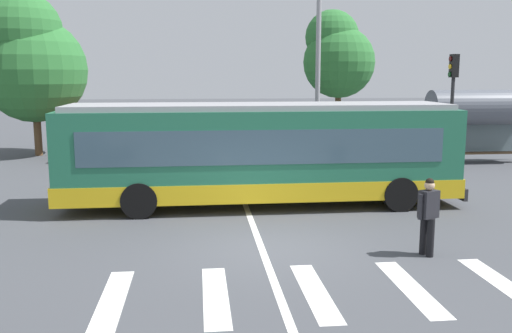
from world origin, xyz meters
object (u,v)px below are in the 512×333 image
at_px(background_tree_left, 30,59).
at_px(parked_car_red, 90,141).
at_px(city_transit_bus, 260,153).
at_px(parked_car_charcoal, 309,140).
at_px(pedestrian_crossing_street, 428,212).
at_px(traffic_light_far_corner, 452,94).
at_px(parked_car_white, 361,138).
at_px(parked_car_black, 254,139).
at_px(parked_car_champagne, 144,140).
at_px(bus_stop_shelter, 482,109).
at_px(parked_car_blue, 199,141).
at_px(twin_arm_street_lamp, 318,41).
at_px(background_tree_right, 337,55).

bearing_deg(background_tree_left, parked_car_red, -11.43).
xyz_separation_m(city_transit_bus, parked_car_charcoal, (3.60, 10.33, -0.82)).
relative_size(pedestrian_crossing_street, traffic_light_far_corner, 0.37).
bearing_deg(parked_car_white, background_tree_left, 177.87).
height_order(parked_car_black, traffic_light_far_corner, traffic_light_far_corner).
distance_m(parked_car_red, traffic_light_far_corner, 16.58).
distance_m(parked_car_champagne, parked_car_black, 5.37).
bearing_deg(traffic_light_far_corner, pedestrian_crossing_street, -117.26).
relative_size(city_transit_bus, bus_stop_shelter, 2.46).
bearing_deg(parked_car_blue, parked_car_white, 3.17).
distance_m(parked_car_black, parked_car_white, 5.46).
bearing_deg(parked_car_blue, background_tree_left, 172.46).
relative_size(parked_car_black, twin_arm_street_lamp, 0.55).
bearing_deg(background_tree_right, bus_stop_shelter, -66.54).
bearing_deg(background_tree_right, background_tree_left, -162.05).
bearing_deg(parked_car_charcoal, traffic_light_far_corner, -50.18).
bearing_deg(parked_car_black, pedestrian_crossing_street, -82.22).
xyz_separation_m(pedestrian_crossing_street, parked_car_blue, (-4.86, 15.52, -0.20)).
bearing_deg(traffic_light_far_corner, twin_arm_street_lamp, 164.29).
bearing_deg(background_tree_right, parked_car_blue, -142.75).
height_order(parked_car_blue, parked_car_white, same).
distance_m(parked_car_champagne, parked_car_charcoal, 8.06).
bearing_deg(traffic_light_far_corner, parked_car_champagne, 154.36).
height_order(pedestrian_crossing_street, twin_arm_street_lamp, twin_arm_street_lamp).
height_order(parked_car_charcoal, background_tree_right, background_tree_right).
distance_m(city_transit_bus, parked_car_blue, 10.62).
relative_size(pedestrian_crossing_street, parked_car_blue, 0.38).
bearing_deg(parked_car_champagne, traffic_light_far_corner, -25.64).
height_order(pedestrian_crossing_street, background_tree_left, background_tree_left).
bearing_deg(parked_car_blue, parked_car_charcoal, -1.22).
bearing_deg(background_tree_left, parked_car_charcoal, -4.99).
bearing_deg(pedestrian_crossing_street, bus_stop_shelter, 57.99).
bearing_deg(background_tree_right, traffic_light_far_corner, -81.97).
xyz_separation_m(city_transit_bus, pedestrian_crossing_street, (3.08, -5.08, -0.62)).
distance_m(parked_car_red, twin_arm_street_lamp, 12.01).
relative_size(bus_stop_shelter, background_tree_right, 0.62).
xyz_separation_m(parked_car_red, parked_car_charcoal, (10.64, -0.62, 0.00)).
height_order(traffic_light_far_corner, twin_arm_street_lamp, twin_arm_street_lamp).
xyz_separation_m(parked_car_white, traffic_light_far_corner, (1.81, -6.06, 2.39)).
bearing_deg(parked_car_charcoal, parked_car_black, 171.69).
bearing_deg(bus_stop_shelter, parked_car_charcoal, 155.49).
bearing_deg(parked_car_black, parked_car_red, 178.34).
xyz_separation_m(parked_car_champagne, background_tree_left, (-5.26, 0.60, 3.88)).
bearing_deg(parked_car_charcoal, pedestrian_crossing_street, -91.94).
height_order(parked_car_white, twin_arm_street_lamp, twin_arm_street_lamp).
height_order(city_transit_bus, parked_car_champagne, city_transit_bus).
relative_size(parked_car_champagne, parked_car_black, 1.00).
height_order(traffic_light_far_corner, bus_stop_shelter, traffic_light_far_corner).
bearing_deg(traffic_light_far_corner, parked_car_black, 140.97).
relative_size(city_transit_bus, pedestrian_crossing_street, 6.88).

